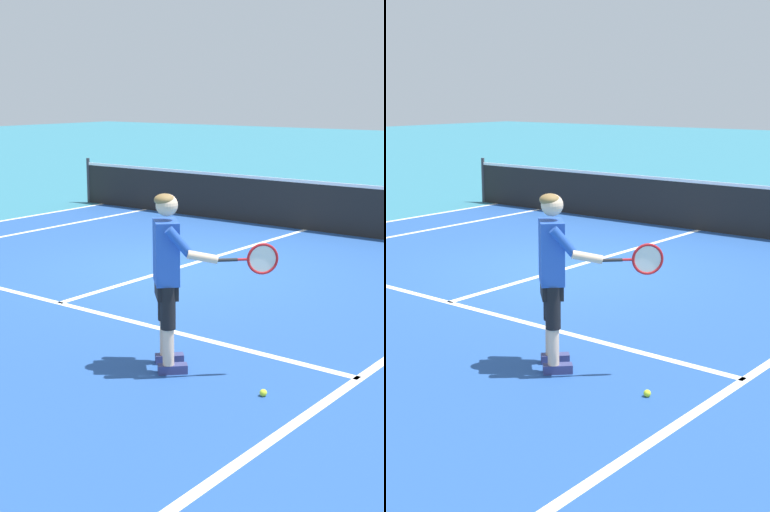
{
  "view_description": "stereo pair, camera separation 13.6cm",
  "coord_description": "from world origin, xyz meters",
  "views": [
    {
      "loc": [
        6.81,
        -8.47,
        2.64
      ],
      "look_at": [
        2.51,
        -2.88,
        1.05
      ],
      "focal_mm": 51.55,
      "sensor_mm": 36.0,
      "label": 1
    },
    {
      "loc": [
        6.92,
        -8.39,
        2.64
      ],
      "look_at": [
        2.51,
        -2.88,
        1.05
      ],
      "focal_mm": 51.55,
      "sensor_mm": 36.0,
      "label": 2
    }
  ],
  "objects": [
    {
      "name": "line_service",
      "position": [
        0.0,
        -2.39,
        0.0
      ],
      "size": [
        8.23,
        0.1,
        0.01
      ],
      "primitive_type": "cube",
      "color": "white",
      "rests_on": "ground"
    },
    {
      "name": "tennis_net",
      "position": [
        0.0,
        4.01,
        0.5
      ],
      "size": [
        11.96,
        0.08,
        1.07
      ],
      "color": "#333338",
      "rests_on": "ground"
    },
    {
      "name": "ground_plane",
      "position": [
        0.0,
        0.0,
        0.0
      ],
      "size": [
        80.0,
        80.0,
        0.0
      ],
      "primitive_type": "plane",
      "color": "teal"
    },
    {
      "name": "tennis_ball_near_feet",
      "position": [
        3.62,
        -3.28,
        0.03
      ],
      "size": [
        0.07,
        0.07,
        0.07
      ],
      "primitive_type": "sphere",
      "color": "#CCE02D",
      "rests_on": "ground"
    },
    {
      "name": "court_inner_surface",
      "position": [
        0.0,
        -0.97,
        0.0
      ],
      "size": [
        10.98,
        10.36,
        0.0
      ],
      "primitive_type": "cube",
      "color": "#234C93",
      "rests_on": "ground"
    },
    {
      "name": "line_centre_service",
      "position": [
        0.0,
        0.81,
        0.0
      ],
      "size": [
        0.1,
        6.4,
        0.01
      ],
      "primitive_type": "cube",
      "color": "white",
      "rests_on": "ground"
    },
    {
      "name": "tennis_player",
      "position": [
        2.54,
        -3.26,
        0.99
      ],
      "size": [
        1.16,
        0.74,
        1.71
      ],
      "color": "navy",
      "rests_on": "ground"
    }
  ]
}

